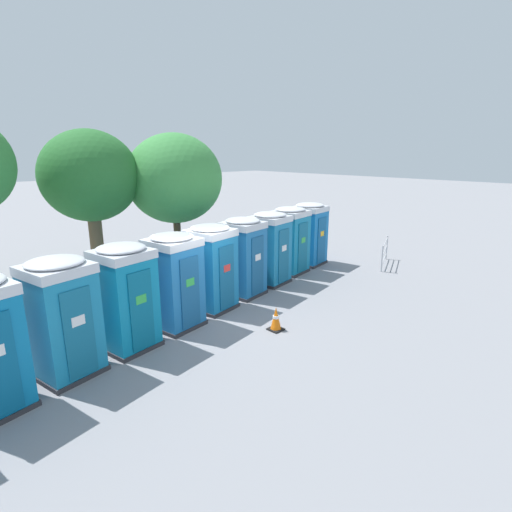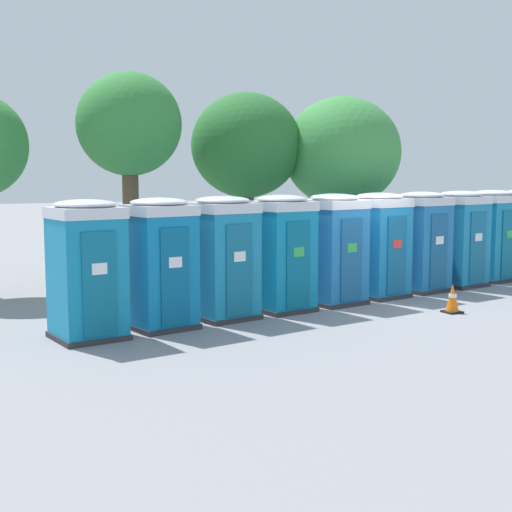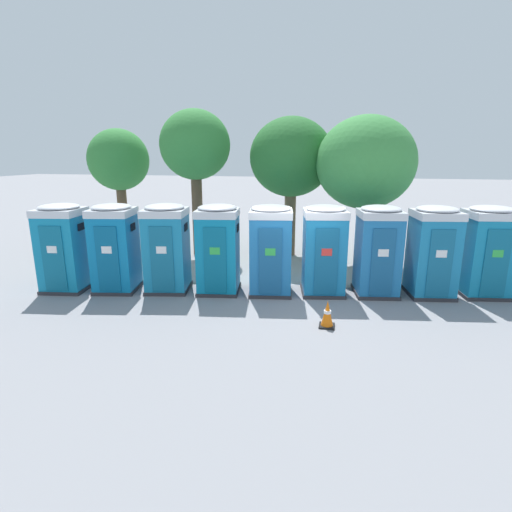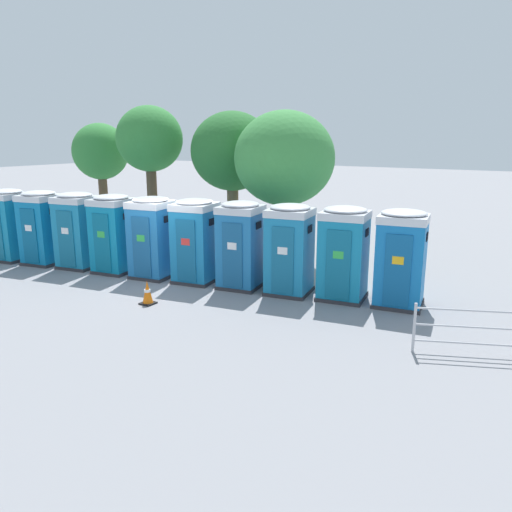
% 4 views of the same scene
% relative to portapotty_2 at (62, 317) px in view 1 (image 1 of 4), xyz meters
% --- Properties ---
extents(ground_plane, '(120.00, 120.00, 0.00)m').
position_rel_portapotty_2_xyz_m(ground_plane, '(3.73, 0.41, -1.28)').
color(ground_plane, gray).
extents(portapotty_2, '(1.41, 1.40, 2.54)m').
position_rel_portapotty_2_xyz_m(portapotty_2, '(0.00, 0.00, 0.00)').
color(portapotty_2, '#2D2D33').
rests_on(portapotty_2, ground).
extents(portapotty_3, '(1.34, 1.37, 2.54)m').
position_rel_portapotty_2_xyz_m(portapotty_3, '(1.48, 0.21, 0.00)').
color(portapotty_3, '#2D2D33').
rests_on(portapotty_3, ground).
extents(portapotty_4, '(1.37, 1.38, 2.54)m').
position_rel_portapotty_2_xyz_m(portapotty_4, '(2.97, 0.43, 0.00)').
color(portapotty_4, '#2D2D33').
rests_on(portapotty_4, ground).
extents(portapotty_5, '(1.38, 1.39, 2.54)m').
position_rel_portapotty_2_xyz_m(portapotty_5, '(4.43, 0.74, 0.00)').
color(portapotty_5, '#2D2D33').
rests_on(portapotty_5, ground).
extents(portapotty_6, '(1.34, 1.37, 2.54)m').
position_rel_portapotty_2_xyz_m(portapotty_6, '(5.91, 0.99, 0.00)').
color(portapotty_6, '#2D2D33').
rests_on(portapotty_6, ground).
extents(portapotty_7, '(1.37, 1.38, 2.54)m').
position_rel_portapotty_2_xyz_m(portapotty_7, '(7.39, 1.22, 0.00)').
color(portapotty_7, '#2D2D33').
rests_on(portapotty_7, ground).
extents(portapotty_8, '(1.41, 1.38, 2.54)m').
position_rel_portapotty_2_xyz_m(portapotty_8, '(8.85, 1.57, -0.00)').
color(portapotty_8, '#2D2D33').
rests_on(portapotty_8, ground).
extents(portapotty_9, '(1.40, 1.37, 2.54)m').
position_rel_portapotty_2_xyz_m(portapotty_9, '(10.33, 1.81, -0.00)').
color(portapotty_9, '#2D2D33').
rests_on(portapotty_9, ground).
extents(street_tree_1, '(3.12, 3.12, 5.26)m').
position_rel_portapotty_2_xyz_m(street_tree_1, '(2.87, 4.99, 2.46)').
color(street_tree_1, brown).
rests_on(street_tree_1, ground).
extents(street_tree_2, '(3.38, 3.38, 5.19)m').
position_rel_portapotty_2_xyz_m(street_tree_2, '(5.55, 4.19, 2.32)').
color(street_tree_2, '#4C3826').
rests_on(street_tree_2, ground).
extents(traffic_cone, '(0.36, 0.36, 0.64)m').
position_rel_portapotty_2_xyz_m(traffic_cone, '(4.69, -1.62, -0.97)').
color(traffic_cone, black).
rests_on(traffic_cone, ground).
extents(event_barrier, '(1.90, 0.85, 1.05)m').
position_rel_portapotty_2_xyz_m(event_barrier, '(12.37, -0.51, -0.72)').
color(event_barrier, '#B7B7BC').
rests_on(event_barrier, ground).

